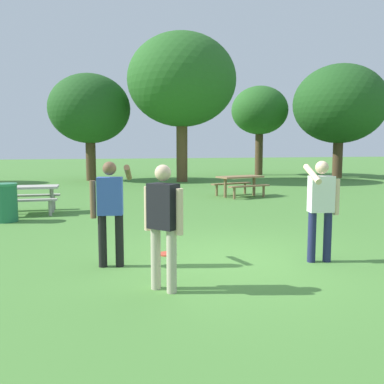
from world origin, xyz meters
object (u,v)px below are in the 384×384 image
picnic_table_near (27,193)px  tree_far_right (182,81)px  trash_can_beside_table (6,202)px  frisbee (167,254)px  person_bystander (163,219)px  tree_back_left (340,104)px  person_thrower (110,205)px  person_catcher (321,203)px  tree_broad_center (90,109)px  picnic_table_far (240,182)px  tree_slender_mid (260,111)px

picnic_table_near → tree_far_right: tree_far_right is taller
picnic_table_near → trash_can_beside_table: bearing=-106.2°
frisbee → tree_far_right: bearing=74.7°
person_bystander → tree_back_left: (14.09, 16.56, 3.42)m
person_bystander → picnic_table_near: (-2.40, 7.23, -0.38)m
picnic_table_near → tree_back_left: tree_back_left is taller
person_thrower → person_catcher: bearing=-11.4°
person_thrower → tree_broad_center: 17.47m
person_catcher → tree_broad_center: bearing=99.4°
picnic_table_far → tree_slender_mid: (5.77, 10.89, 3.62)m
person_catcher → tree_slender_mid: tree_slender_mid is taller
person_thrower → picnic_table_far: bearing=55.9°
picnic_table_far → tree_broad_center: bearing=119.1°
picnic_table_near → trash_can_beside_table: size_ratio=1.82×
picnic_table_far → person_bystander: bearing=-117.5°
tree_broad_center → tree_back_left: tree_back_left is taller
picnic_table_far → tree_broad_center: size_ratio=0.34×
person_catcher → person_bystander: same height
picnic_table_far → trash_can_beside_table: size_ratio=2.07×
tree_slender_mid → picnic_table_far: bearing=-117.9°
picnic_table_near → person_bystander: bearing=-71.6°
trash_can_beside_table → person_thrower: bearing=-64.7°
trash_can_beside_table → picnic_table_far: bearing=23.8°
person_bystander → tree_back_left: size_ratio=0.25×
picnic_table_near → tree_far_right: 12.38m
person_catcher → tree_back_left: tree_back_left is taller
person_thrower → person_bystander: (0.56, -1.31, -0.02)m
tree_broad_center → tree_back_left: 14.48m
person_thrower → tree_far_right: (4.98, 15.10, 4.34)m
trash_can_beside_table → tree_slender_mid: 19.92m
person_catcher → tree_broad_center: size_ratio=0.28×
picnic_table_near → tree_slender_mid: 18.77m
person_catcher → person_bystander: (-2.71, -0.65, -0.02)m
person_catcher → picnic_table_near: (-5.12, 6.58, -0.40)m
frisbee → tree_back_left: tree_back_left is taller
tree_far_right → person_bystander: bearing=-105.1°
picnic_table_far → tree_far_right: 8.53m
person_catcher → tree_far_right: (1.70, 15.76, 4.34)m
person_bystander → tree_back_left: 22.01m
person_bystander → frisbee: bearing=76.6°
person_thrower → person_bystander: 1.42m
person_bystander → picnic_table_far: bearing=62.5°
tree_slender_mid → tree_back_left: size_ratio=0.87×
person_thrower → picnic_table_near: 6.21m
person_thrower → tree_broad_center: (0.31, 17.22, 2.94)m
person_catcher → tree_far_right: size_ratio=0.21×
frisbee → picnic_table_near: picnic_table_near is taller
person_bystander → picnic_table_near: person_bystander is taller
frisbee → picnic_table_far: size_ratio=0.15×
tree_far_right → tree_slender_mid: bearing=31.5°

